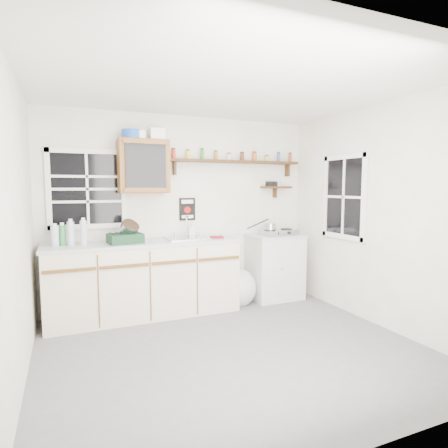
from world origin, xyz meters
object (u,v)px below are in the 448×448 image
(spice_shelf, at_px, (235,161))
(hotplate, at_px, (278,232))
(right_cabinet, at_px, (274,266))
(upper_cabinet, at_px, (143,167))
(main_cabinet, at_px, (145,278))
(dish_rack, at_px, (126,235))

(spice_shelf, distance_m, hotplate, 1.16)
(right_cabinet, bearing_deg, hotplate, -25.32)
(spice_shelf, bearing_deg, upper_cabinet, -176.88)
(main_cabinet, height_order, hotplate, hotplate)
(right_cabinet, distance_m, spice_shelf, 1.57)
(main_cabinet, distance_m, dish_rack, 0.59)
(dish_rack, distance_m, hotplate, 2.10)
(main_cabinet, height_order, dish_rack, dish_rack)
(main_cabinet, xyz_separation_m, spice_shelf, (1.31, 0.21, 1.47))
(upper_cabinet, height_order, dish_rack, upper_cabinet)
(upper_cabinet, bearing_deg, hotplate, -4.30)
(main_cabinet, relative_size, upper_cabinet, 3.55)
(hotplate, bearing_deg, dish_rack, 176.13)
(upper_cabinet, distance_m, spice_shelf, 1.28)
(hotplate, bearing_deg, spice_shelf, 154.44)
(dish_rack, xyz_separation_m, hotplate, (2.10, 0.06, -0.07))
(main_cabinet, bearing_deg, spice_shelf, 9.26)
(main_cabinet, bearing_deg, right_cabinet, 0.79)
(upper_cabinet, bearing_deg, right_cabinet, -3.76)
(main_cabinet, xyz_separation_m, right_cabinet, (1.83, 0.03, -0.01))
(spice_shelf, bearing_deg, main_cabinet, -170.74)
(right_cabinet, height_order, spice_shelf, spice_shelf)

